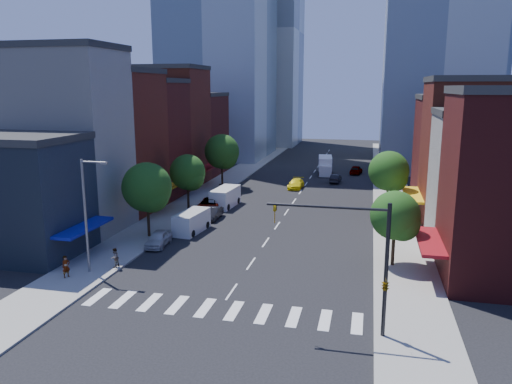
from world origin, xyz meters
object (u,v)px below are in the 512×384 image
cargo_van_near (191,222)px  pedestrian_far (115,258)px  parked_car_rear (223,193)px  traffic_car_far (356,170)px  cargo_van_far (225,197)px  parked_car_second (213,213)px  pedestrian_near (66,267)px  parked_car_front (158,239)px  taxi (296,184)px  traffic_car_oncoming (336,179)px  box_truck (325,166)px  parked_car_third (209,205)px

cargo_van_near → pedestrian_far: size_ratio=3.27×
parked_car_rear → traffic_car_far: (16.66, 23.28, -0.03)m
cargo_van_far → parked_car_second: bearing=-82.3°
cargo_van_far → pedestrian_near: cargo_van_far is taller
traffic_car_far → pedestrian_near: bearing=77.2°
parked_car_front → parked_car_second: (2.00, 10.35, -0.05)m
taxi → traffic_car_oncoming: size_ratio=1.21×
box_truck → traffic_car_oncoming: bearing=-78.8°
cargo_van_far → box_truck: (9.90, 26.51, 0.22)m
pedestrian_near → parked_car_third: bearing=18.7°
cargo_van_near → pedestrian_far: 11.54m
parked_car_front → taxi: parked_car_front is taller
parked_car_third → taxi: (8.10, 15.68, -0.07)m
parked_car_front → pedestrian_far: pedestrian_far is taller
parked_car_second → traffic_car_oncoming: size_ratio=1.02×
cargo_van_near → traffic_car_oncoming: (12.42, 30.39, -0.42)m
parked_car_third → traffic_car_oncoming: 25.29m
parked_car_second → pedestrian_near: (-5.53, -19.58, 0.36)m
parked_car_third → traffic_car_far: size_ratio=1.27×
cargo_van_far → traffic_car_far: bearing=65.5°
parked_car_third → cargo_van_near: cargo_van_near is taller
cargo_van_far → traffic_car_far: 31.55m
parked_car_third → parked_car_rear: (-0.40, 6.89, 0.00)m
parked_car_front → pedestrian_near: (-3.53, -9.22, 0.31)m
parked_car_front → box_truck: bearing=70.1°
parked_car_second → pedestrian_far: 16.97m
parked_car_rear → traffic_car_oncoming: (13.82, 14.55, -0.12)m
parked_car_third → pedestrian_near: 23.45m
pedestrian_far → parked_car_third: bearing=-173.9°
cargo_van_far → pedestrian_far: cargo_van_far is taller
parked_car_second → traffic_car_far: size_ratio=0.93×
parked_car_second → pedestrian_near: pedestrian_near is taller
parked_car_second → box_truck: box_truck is taller
pedestrian_near → box_truck: bearing=12.2°
pedestrian_near → cargo_van_near: bearing=9.1°
taxi → pedestrian_near: pedestrian_near is taller
parked_car_front → cargo_van_far: bearing=79.5°
pedestrian_far → parked_car_front: bearing=-178.9°
cargo_van_far → cargo_van_near: bearing=-87.0°
traffic_car_far → parked_car_rear: bearing=62.3°
taxi → cargo_van_near: bearing=-104.4°
cargo_van_near → box_truck: size_ratio=0.70×
parked_car_rear → taxi: (8.50, 8.79, -0.07)m
parked_car_third → traffic_car_far: parked_car_third is taller
parked_car_rear → cargo_van_near: size_ratio=1.00×
parked_car_front → parked_car_rear: size_ratio=0.79×
cargo_van_near → taxi: bearing=80.1°
parked_car_second → cargo_van_far: (-0.39, 5.98, 0.51)m
parked_car_rear → traffic_car_oncoming: 20.07m
taxi → traffic_car_oncoming: 7.84m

